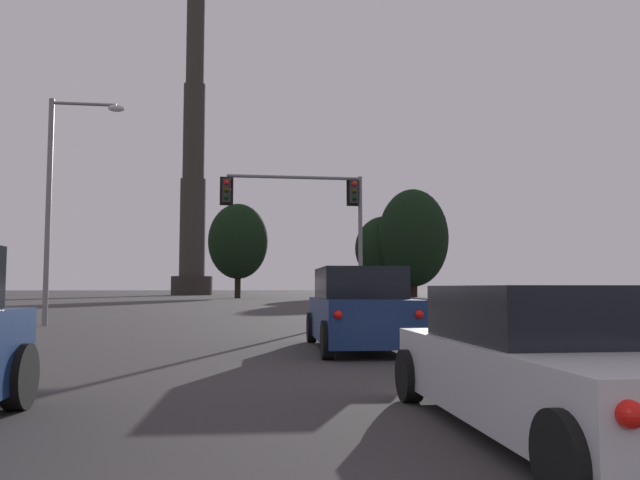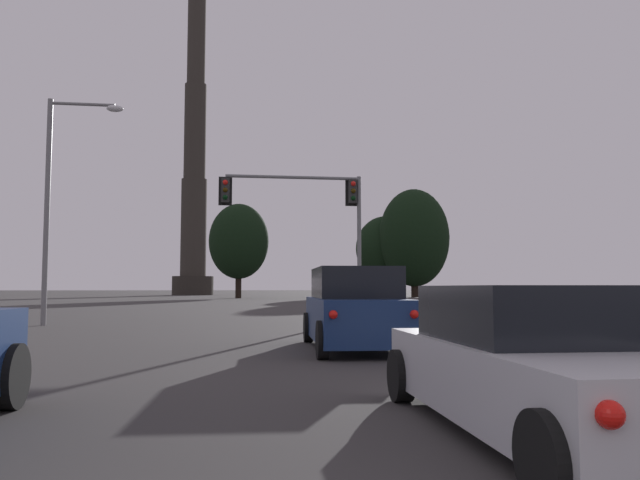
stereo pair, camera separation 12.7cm
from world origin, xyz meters
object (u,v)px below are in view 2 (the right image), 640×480
Objects in this scene: street_lamp at (59,186)px; sedan_right_lane_third at (537,364)px; traffic_light_overhead_right at (313,208)px; suv_right_lane_second at (355,310)px; smokestack at (194,174)px.

sedan_right_lane_third is at bearing -63.00° from street_lamp.
sedan_right_lane_third is 21.52m from traffic_light_overhead_right.
suv_right_lane_second is (-0.15, 8.38, 0.23)m from sedan_right_lane_third.
smokestack reaches higher than suv_right_lane_second.
street_lamp is at bearing -166.03° from traffic_light_overhead_right.
smokestack is (-10.86, 88.10, 17.30)m from traffic_light_overhead_right.
suv_right_lane_second reaches higher than sedan_right_lane_third.
traffic_light_overhead_right is at bearing -82.97° from smokestack.
suv_right_lane_second is 13.34m from traffic_light_overhead_right.
street_lamp is at bearing 118.00° from sedan_right_lane_third.
sedan_right_lane_third is at bearing -86.33° from suv_right_lane_second.
traffic_light_overhead_right is 90.43m from smokestack.
suv_right_lane_second is at bearing -47.67° from street_lamp.
street_lamp is (-9.97, -2.48, 0.35)m from traffic_light_overhead_right.
street_lamp is (-9.49, 18.62, 4.53)m from sedan_right_lane_third.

